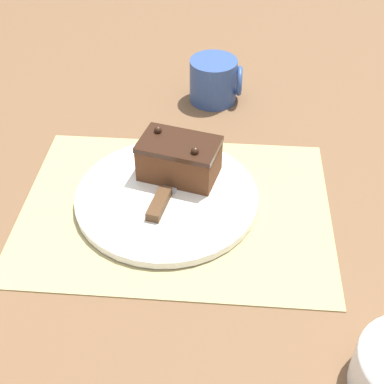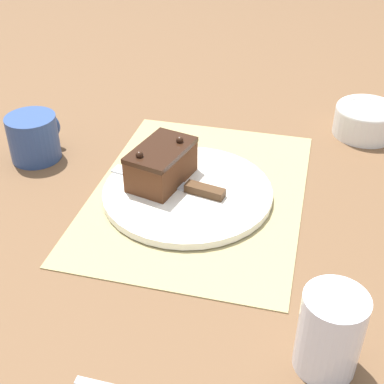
% 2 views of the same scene
% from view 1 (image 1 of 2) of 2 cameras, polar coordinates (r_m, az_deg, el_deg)
% --- Properties ---
extents(ground_plane, '(3.00, 3.00, 0.00)m').
position_cam_1_polar(ground_plane, '(0.80, -1.74, -1.82)').
color(ground_plane, brown).
extents(placemat_woven, '(0.46, 0.34, 0.00)m').
position_cam_1_polar(placemat_woven, '(0.80, -1.75, -1.71)').
color(placemat_woven, tan).
rests_on(placemat_woven, ground_plane).
extents(cake_plate, '(0.28, 0.28, 0.01)m').
position_cam_1_polar(cake_plate, '(0.81, -2.71, -0.52)').
color(cake_plate, white).
rests_on(cake_plate, placemat_woven).
extents(chocolate_cake, '(0.13, 0.10, 0.07)m').
position_cam_1_polar(chocolate_cake, '(0.82, -1.67, 3.61)').
color(chocolate_cake, '#512D19').
rests_on(chocolate_cake, cake_plate).
extents(serving_knife, '(0.06, 0.20, 0.01)m').
position_cam_1_polar(serving_knife, '(0.80, -2.75, 0.23)').
color(serving_knife, '#472D19').
rests_on(serving_knife, cake_plate).
extents(coffee_mug, '(0.10, 0.09, 0.08)m').
position_cam_1_polar(coffee_mug, '(1.03, 2.40, 11.80)').
color(coffee_mug, navy).
rests_on(coffee_mug, ground_plane).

